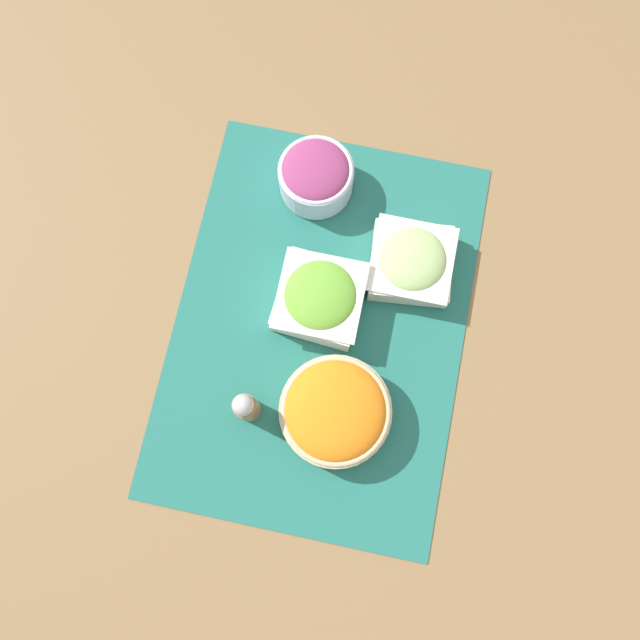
# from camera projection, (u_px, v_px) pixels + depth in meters

# --- Properties ---
(ground_plane) EXTENTS (3.00, 3.00, 0.00)m
(ground_plane) POSITION_uv_depth(u_px,v_px,m) (320.00, 325.00, 0.91)
(ground_plane) COLOR olive
(placemat) EXTENTS (0.59, 0.42, 0.00)m
(placemat) POSITION_uv_depth(u_px,v_px,m) (320.00, 325.00, 0.91)
(placemat) COLOR #236B60
(placemat) RESTS_ON ground_plane
(carrot_bowl) EXTENTS (0.15, 0.15, 0.07)m
(carrot_bowl) POSITION_uv_depth(u_px,v_px,m) (335.00, 411.00, 0.85)
(carrot_bowl) COLOR #C6B28E
(carrot_bowl) RESTS_ON placemat
(onion_bowl) EXTENTS (0.11, 0.11, 0.07)m
(onion_bowl) POSITION_uv_depth(u_px,v_px,m) (316.00, 175.00, 0.92)
(onion_bowl) COLOR silver
(onion_bowl) RESTS_ON placemat
(cucumber_bowl) EXTENTS (0.13, 0.13, 0.06)m
(cucumber_bowl) POSITION_uv_depth(u_px,v_px,m) (411.00, 262.00, 0.90)
(cucumber_bowl) COLOR silver
(cucumber_bowl) RESTS_ON placemat
(lettuce_bowl) EXTENTS (0.13, 0.13, 0.06)m
(lettuce_bowl) POSITION_uv_depth(u_px,v_px,m) (320.00, 298.00, 0.88)
(lettuce_bowl) COLOR white
(lettuce_bowl) RESTS_ON placemat
(pepper_shaker) EXTENTS (0.03, 0.03, 0.10)m
(pepper_shaker) POSITION_uv_depth(u_px,v_px,m) (246.00, 407.00, 0.83)
(pepper_shaker) COLOR olive
(pepper_shaker) RESTS_ON placemat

